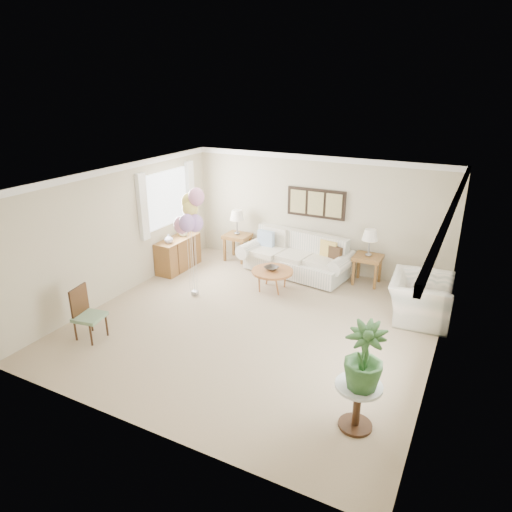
# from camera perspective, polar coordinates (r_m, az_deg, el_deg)

# --- Properties ---
(ground_plane) EXTENTS (6.00, 6.00, 0.00)m
(ground_plane) POSITION_cam_1_polar(r_m,az_deg,el_deg) (8.29, -0.15, -8.45)
(ground_plane) COLOR tan
(room_shell) EXTENTS (6.04, 6.04, 2.60)m
(room_shell) POSITION_cam_1_polar(r_m,az_deg,el_deg) (7.75, -0.57, 2.59)
(room_shell) COLOR #BBB497
(room_shell) RESTS_ON ground
(wall_art_triptych) EXTENTS (1.35, 0.06, 0.65)m
(wall_art_triptych) POSITION_cam_1_polar(r_m,az_deg,el_deg) (10.26, 7.50, 6.55)
(wall_art_triptych) COLOR black
(wall_art_triptych) RESTS_ON ground
(sofa) EXTENTS (2.62, 1.25, 0.92)m
(sofa) POSITION_cam_1_polar(r_m,az_deg,el_deg) (10.28, 5.13, -0.29)
(sofa) COLOR silver
(sofa) RESTS_ON ground
(end_table_left) EXTENTS (0.59, 0.54, 0.65)m
(end_table_left) POSITION_cam_1_polar(r_m,az_deg,el_deg) (10.99, -2.34, 2.20)
(end_table_left) COLOR brown
(end_table_left) RESTS_ON ground
(end_table_right) EXTENTS (0.58, 0.53, 0.63)m
(end_table_right) POSITION_cam_1_polar(r_m,az_deg,el_deg) (9.94, 13.81, -0.54)
(end_table_right) COLOR brown
(end_table_right) RESTS_ON ground
(lamp_left) EXTENTS (0.34, 0.34, 0.60)m
(lamp_left) POSITION_cam_1_polar(r_m,az_deg,el_deg) (10.82, -2.38, 5.04)
(lamp_left) COLOR gray
(lamp_left) RESTS_ON end_table_left
(lamp_right) EXTENTS (0.33, 0.33, 0.59)m
(lamp_right) POSITION_cam_1_polar(r_m,az_deg,el_deg) (9.76, 14.08, 2.47)
(lamp_right) COLOR gray
(lamp_right) RESTS_ON end_table_right
(coffee_table) EXTENTS (0.86, 0.86, 0.44)m
(coffee_table) POSITION_cam_1_polar(r_m,az_deg,el_deg) (9.41, 2.06, -1.99)
(coffee_table) COLOR #9F582B
(coffee_table) RESTS_ON ground
(decor_bowl) EXTENTS (0.35, 0.35, 0.07)m
(decor_bowl) POSITION_cam_1_polar(r_m,az_deg,el_deg) (9.42, 1.93, -1.53)
(decor_bowl) COLOR #2E2822
(decor_bowl) RESTS_ON coffee_table
(armchair) EXTENTS (1.13, 1.27, 0.78)m
(armchair) POSITION_cam_1_polar(r_m,az_deg,el_deg) (8.82, 19.85, -5.04)
(armchair) COLOR silver
(armchair) RESTS_ON ground
(side_table) EXTENTS (0.58, 0.58, 0.63)m
(side_table) POSITION_cam_1_polar(r_m,az_deg,el_deg) (5.97, 12.62, -16.60)
(side_table) COLOR silver
(side_table) RESTS_ON ground
(potted_plant) EXTENTS (0.51, 0.51, 0.86)m
(potted_plant) POSITION_cam_1_polar(r_m,az_deg,el_deg) (5.60, 13.35, -12.15)
(potted_plant) COLOR #2B5328
(potted_plant) RESTS_ON side_table
(accent_chair) EXTENTS (0.51, 0.51, 0.90)m
(accent_chair) POSITION_cam_1_polar(r_m,az_deg,el_deg) (8.17, -20.47, -6.60)
(accent_chair) COLOR gray
(accent_chair) RESTS_ON ground
(credenza) EXTENTS (0.46, 1.20, 0.74)m
(credenza) POSITION_cam_1_polar(r_m,az_deg,el_deg) (10.64, -9.70, 0.28)
(credenza) COLOR brown
(credenza) RESTS_ON ground
(vase_white) EXTENTS (0.23, 0.23, 0.20)m
(vase_white) POSITION_cam_1_polar(r_m,az_deg,el_deg) (10.23, -10.86, 2.15)
(vase_white) COLOR silver
(vase_white) RESTS_ON credenza
(vase_sage) EXTENTS (0.26, 0.26, 0.20)m
(vase_sage) POSITION_cam_1_polar(r_m,az_deg,el_deg) (10.64, -9.09, 3.00)
(vase_sage) COLOR #B5C6A6
(vase_sage) RESTS_ON credenza
(balloon_cluster) EXTENTS (0.58, 0.58, 2.22)m
(balloon_cluster) POSITION_cam_1_polar(r_m,az_deg,el_deg) (8.81, -8.25, 5.27)
(balloon_cluster) COLOR gray
(balloon_cluster) RESTS_ON ground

